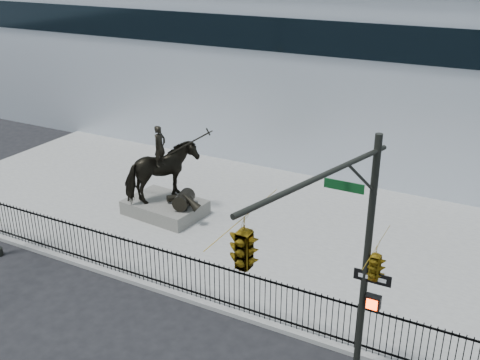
% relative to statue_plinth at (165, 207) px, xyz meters
% --- Properties ---
extents(ground, '(120.00, 120.00, 0.00)m').
position_rel_statue_plinth_xyz_m(ground, '(3.27, -5.91, -0.45)').
color(ground, black).
rests_on(ground, ground).
extents(plaza, '(30.00, 12.00, 0.15)m').
position_rel_statue_plinth_xyz_m(plaza, '(3.27, 1.09, -0.38)').
color(plaza, gray).
rests_on(plaza, ground).
extents(building, '(44.00, 14.00, 9.00)m').
position_rel_statue_plinth_xyz_m(building, '(3.27, 14.09, 4.05)').
color(building, silver).
rests_on(building, ground).
extents(picket_fence, '(22.10, 0.10, 1.50)m').
position_rel_statue_plinth_xyz_m(picket_fence, '(3.27, -4.66, 0.45)').
color(picket_fence, black).
rests_on(picket_fence, plaza).
extents(statue_plinth, '(3.44, 2.53, 0.61)m').
position_rel_statue_plinth_xyz_m(statue_plinth, '(0.00, 0.00, 0.00)').
color(statue_plinth, '#585650').
rests_on(statue_plinth, plaza).
extents(equestrian_statue, '(4.15, 2.76, 3.52)m').
position_rel_statue_plinth_xyz_m(equestrian_statue, '(0.06, -0.01, 1.58)').
color(equestrian_statue, black).
rests_on(equestrian_statue, statue_plinth).
extents(traffic_signal_right, '(2.17, 6.86, 7.00)m').
position_rel_statue_plinth_xyz_m(traffic_signal_right, '(9.74, -7.91, 4.40)').
color(traffic_signal_right, black).
rests_on(traffic_signal_right, ground).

